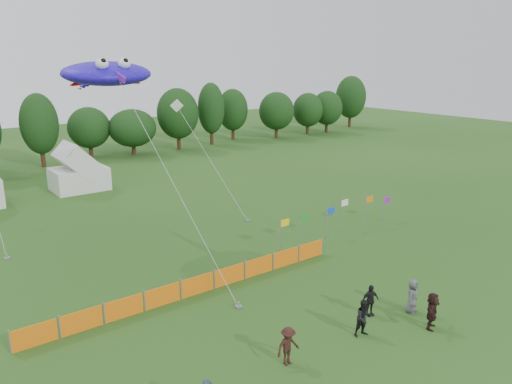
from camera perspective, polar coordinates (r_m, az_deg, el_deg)
ground at (r=23.54m, az=9.18°, el=-15.47°), size 160.00×160.00×0.00m
treeline at (r=61.43m, az=-21.36°, el=6.98°), size 104.57×8.78×8.36m
tent_right at (r=48.58m, az=-19.62°, el=2.20°), size 4.79×3.83×3.38m
barrier_fence at (r=26.43m, az=-6.72°, el=-10.53°), size 17.90×0.06×1.00m
flag_row at (r=34.68m, az=9.20°, el=-2.62°), size 10.73×0.69×2.24m
spectator_b at (r=23.06m, az=12.25°, el=-13.90°), size 0.96×0.83×1.71m
spectator_c at (r=20.79m, az=3.68°, el=-17.16°), size 1.07×0.63×1.63m
spectator_d at (r=24.77m, az=12.91°, el=-11.97°), size 0.98×0.61×1.56m
spectator_e at (r=25.53m, az=17.42°, el=-11.27°), size 0.96×0.79×1.70m
spectator_f at (r=24.42m, az=19.48°, el=-12.68°), size 1.66×1.21×1.74m
stingray_kite at (r=34.13m, az=-16.88°, el=12.82°), size 6.23×20.96×11.91m
small_kite_white at (r=41.52m, az=-6.82°, el=6.19°), size 1.15×9.95×8.45m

